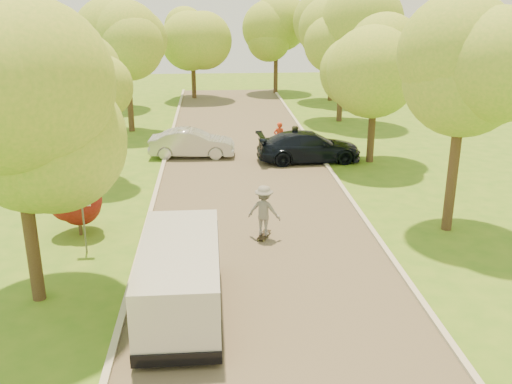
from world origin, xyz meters
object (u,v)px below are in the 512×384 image
object	(u,v)px
person_striped	(279,137)
person_olive	(294,143)
minivan	(180,277)
skateboarder	(264,210)
dark_sedan	(309,147)
longboard	(264,235)
silver_sedan	(192,143)
street_sign	(82,208)

from	to	relation	value
person_striped	person_olive	xyz separation A→B (m)	(0.60, -1.45, 0.05)
minivan	skateboarder	distance (m)	5.42
dark_sedan	person_striped	bearing A→B (deg)	31.60
dark_sedan	longboard	size ratio (longest dim) A/B	5.58
silver_sedan	longboard	size ratio (longest dim) A/B	4.67
skateboarder	person_olive	xyz separation A→B (m)	(2.46, 10.02, -0.14)
silver_sedan	skateboarder	world-z (taller)	skateboarder
longboard	person_striped	world-z (taller)	person_striped
person_striped	street_sign	bearing A→B (deg)	53.67
street_sign	silver_sedan	world-z (taller)	street_sign
dark_sedan	person_striped	xyz separation A→B (m)	(-1.30, 1.90, 0.06)
skateboarder	longboard	bearing A→B (deg)	-0.00
skateboarder	street_sign	bearing A→B (deg)	29.22
minivan	person_striped	distance (m)	16.82
street_sign	person_striped	size ratio (longest dim) A/B	1.32
street_sign	person_olive	world-z (taller)	street_sign
dark_sedan	longboard	bearing A→B (deg)	158.90
dark_sedan	silver_sedan	bearing A→B (deg)	74.68
minivan	person_striped	world-z (taller)	minivan
dark_sedan	person_olive	distance (m)	0.84
minivan	silver_sedan	xyz separation A→B (m)	(-0.15, 15.63, -0.30)
skateboarder	person_olive	size ratio (longest dim) A/B	1.02
skateboarder	person_striped	xyz separation A→B (m)	(1.86, 11.46, -0.19)
street_sign	person_olive	bearing A→B (deg)	52.05
minivan	person_olive	distance (m)	15.61
longboard	skateboarder	xyz separation A→B (m)	(0.00, 0.00, 0.91)
silver_sedan	dark_sedan	world-z (taller)	dark_sedan
minivan	longboard	distance (m)	5.50
silver_sedan	person_olive	xyz separation A→B (m)	(5.25, -0.87, 0.15)
silver_sedan	person_striped	bearing A→B (deg)	-79.14
minivan	longboard	size ratio (longest dim) A/B	5.50
street_sign	dark_sedan	world-z (taller)	street_sign
minivan	dark_sedan	world-z (taller)	minivan
dark_sedan	person_striped	size ratio (longest dim) A/B	3.20
street_sign	person_striped	world-z (taller)	street_sign
minivan	skateboarder	size ratio (longest dim) A/B	2.91
longboard	street_sign	bearing A→B (deg)	29.22
longboard	person_striped	size ratio (longest dim) A/B	0.57
longboard	skateboarder	world-z (taller)	skateboarder
silver_sedan	person_olive	bearing A→B (deg)	-95.64
minivan	dark_sedan	size ratio (longest dim) A/B	0.99
longboard	skateboarder	distance (m)	0.91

